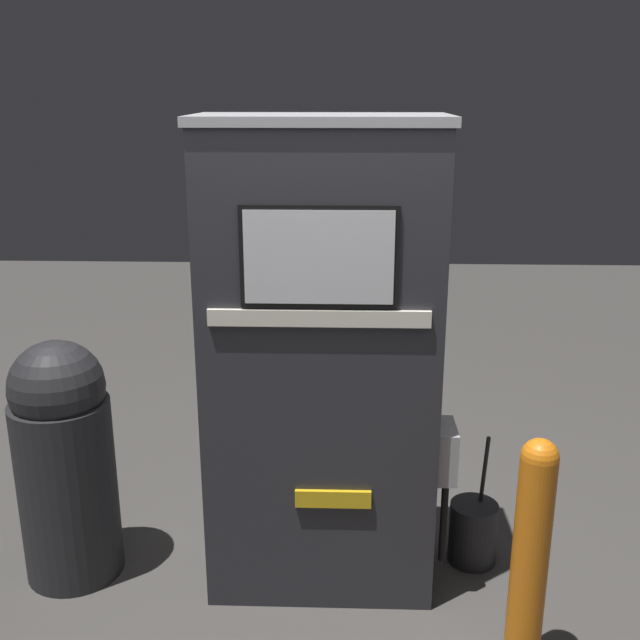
{
  "coord_description": "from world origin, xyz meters",
  "views": [
    {
      "loc": [
        0.1,
        -2.85,
        2.26
      ],
      "look_at": [
        0.0,
        0.13,
        1.33
      ],
      "focal_mm": 42.0,
      "sensor_mm": 36.0,
      "label": 1
    }
  ],
  "objects_px": {
    "trash_bin": "(65,459)",
    "squeegee_bucket": "(473,532)",
    "safety_bollard": "(531,553)",
    "gas_pump": "(322,365)"
  },
  "relations": [
    {
      "from": "gas_pump",
      "to": "trash_bin",
      "type": "relative_size",
      "value": 1.83
    },
    {
      "from": "squeegee_bucket",
      "to": "gas_pump",
      "type": "bearing_deg",
      "value": -169.67
    },
    {
      "from": "gas_pump",
      "to": "squeegee_bucket",
      "type": "distance_m",
      "value": 1.19
    },
    {
      "from": "gas_pump",
      "to": "squeegee_bucket",
      "type": "xyz_separation_m",
      "value": [
        0.75,
        0.14,
        -0.92
      ]
    },
    {
      "from": "trash_bin",
      "to": "squeegee_bucket",
      "type": "xyz_separation_m",
      "value": [
        1.95,
        0.14,
        -0.44
      ]
    },
    {
      "from": "gas_pump",
      "to": "squeegee_bucket",
      "type": "relative_size",
      "value": 3.1
    },
    {
      "from": "safety_bollard",
      "to": "squeegee_bucket",
      "type": "relative_size",
      "value": 1.47
    },
    {
      "from": "gas_pump",
      "to": "trash_bin",
      "type": "xyz_separation_m",
      "value": [
        -1.2,
        -0.0,
        -0.48
      ]
    },
    {
      "from": "safety_bollard",
      "to": "trash_bin",
      "type": "height_order",
      "value": "trash_bin"
    },
    {
      "from": "trash_bin",
      "to": "squeegee_bucket",
      "type": "height_order",
      "value": "trash_bin"
    }
  ]
}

